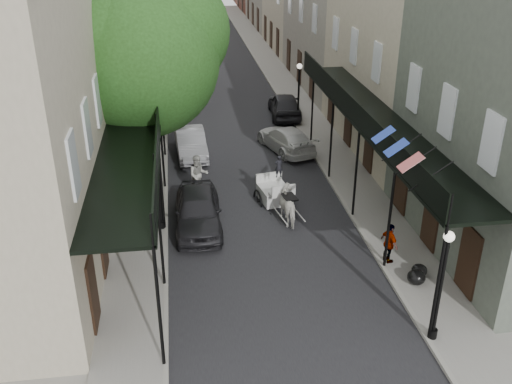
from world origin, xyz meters
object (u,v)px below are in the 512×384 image
object	(u,v)px
horse	(290,206)
pedestrian_sidewalk_left	(161,120)
car_left_near	(198,210)
car_right_near	(286,139)
car_left_far	(182,65)
lamppost_right_far	(299,93)
car_right_far	(285,105)
tree_far	(156,15)
pedestrian_sidewalk_right	(389,243)
lamppost_right_near	(441,285)
carriage	(272,179)
car_left_mid	(191,143)
tree_near	(150,51)
lamppost_left	(159,185)
pedestrian_walking	(198,175)

from	to	relation	value
horse	pedestrian_sidewalk_left	distance (m)	12.46
car_left_near	car_right_near	size ratio (longest dim) A/B	1.02
horse	car_left_far	size ratio (longest dim) A/B	0.34
lamppost_right_far	pedestrian_sidewalk_left	distance (m)	8.40
pedestrian_sidewalk_left	car_right_far	distance (m)	8.21
tree_far	car_right_near	distance (m)	13.31
car_right_near	lamppost_right_far	bearing A→B (deg)	-126.67
pedestrian_sidewalk_right	tree_far	bearing A→B (deg)	4.53
car_left_far	car_right_near	bearing A→B (deg)	-91.75
lamppost_right_near	car_left_far	size ratio (longest dim) A/B	0.73
carriage	car_left_far	size ratio (longest dim) A/B	0.49
car_left_near	car_right_near	bearing A→B (deg)	58.06
car_left_mid	tree_near	bearing A→B (deg)	-115.87
lamppost_left	pedestrian_walking	size ratio (longest dim) A/B	1.95
carriage	tree_near	bearing A→B (deg)	149.23
car_left_far	tree_far	bearing A→B (deg)	-119.97
car_right_near	car_right_far	world-z (taller)	car_right_far
tree_near	pedestrian_walking	distance (m)	5.89
car_left_far	tree_near	bearing A→B (deg)	-112.15
tree_near	pedestrian_sidewalk_right	world-z (taller)	tree_near
lamppost_right_far	pedestrian_walking	size ratio (longest dim) A/B	1.95
car_left_mid	car_right_far	size ratio (longest dim) A/B	0.94
pedestrian_sidewalk_right	lamppost_left	bearing A→B (deg)	49.09
lamppost_right_far	car_left_mid	xyz separation A→B (m)	(-6.70, -4.00, -1.34)
lamppost_right_far	horse	distance (m)	12.40
car_left_near	car_right_far	bearing A→B (deg)	66.87
car_right_far	tree_far	bearing A→B (deg)	-25.68
tree_near	horse	distance (m)	8.96
lamppost_left	car_left_mid	world-z (taller)	lamppost_left
car_left_mid	lamppost_left	bearing A→B (deg)	-103.81
car_left_far	carriage	bearing A→B (deg)	-99.63
tree_far	car_right_far	size ratio (longest dim) A/B	1.89
car_right_far	lamppost_left	bearing A→B (deg)	64.52
lamppost_left	car_left_mid	distance (m)	8.25
tree_near	car_left_near	size ratio (longest dim) A/B	2.07
lamppost_left	horse	size ratio (longest dim) A/B	2.13
car_right_near	tree_far	bearing A→B (deg)	-72.19
car_left_mid	car_right_near	world-z (taller)	car_left_mid
pedestrian_sidewalk_left	car_right_near	xyz separation A→B (m)	(6.80, -3.20, -0.37)
pedestrian_walking	pedestrian_sidewalk_left	distance (m)	8.17
tree_near	car_right_far	size ratio (longest dim) A/B	2.11
car_left_near	car_right_near	world-z (taller)	car_left_near
car_left_mid	car_left_far	distance (m)	17.90
tree_near	car_left_mid	xyz separation A→B (m)	(1.60, 3.82, -5.78)
pedestrian_sidewalk_left	tree_far	bearing A→B (deg)	-133.36
tree_far	horse	distance (m)	19.66
car_left_mid	car_right_near	xyz separation A→B (m)	(5.20, 0.00, -0.05)
car_right_near	horse	bearing A→B (deg)	64.33
horse	pedestrian_walking	xyz separation A→B (m)	(-3.67, 3.22, 0.22)
pedestrian_walking	tree_near	bearing A→B (deg)	144.46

